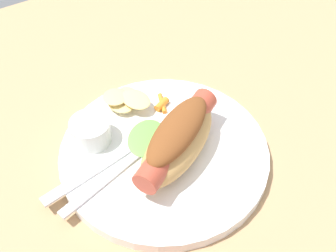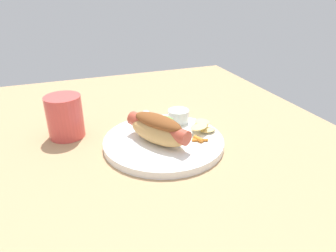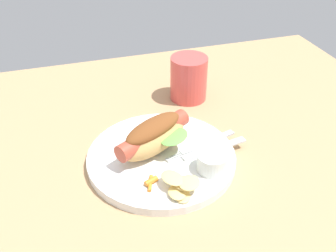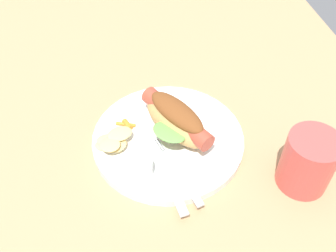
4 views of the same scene
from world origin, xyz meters
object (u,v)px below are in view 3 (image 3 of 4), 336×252
sauce_ramekin (212,162)px  fork (203,146)px  hot_dog (154,136)px  plate (161,158)px  drinking_cup (189,78)px  carrot_garnish (151,182)px  chips_pile (181,185)px  knife (214,149)px

sauce_ramekin → fork: (-0.87, -6.28, -1.37)cm
hot_dog → fork: size_ratio=1.04×
plate → drinking_cup: 23.58cm
plate → hot_dog: bearing=-61.6°
plate → drinking_cup: drinking_cup is taller
carrot_garnish → plate: bearing=-118.8°
sauce_ramekin → fork: bearing=-97.9°
sauce_ramekin → chips_pile: sauce_ramekin is taller
plate → sauce_ramekin: sauce_ramekin is taller
carrot_garnish → sauce_ramekin: bearing=-177.6°
sauce_ramekin → carrot_garnish: (10.82, 0.46, -1.15)cm
plate → fork: (-7.93, 0.12, 1.00)cm
chips_pile → fork: bearing=-127.9°
plate → fork: 7.99cm
drinking_cup → chips_pile: bearing=68.4°
fork → drinking_cup: 20.61cm
sauce_ramekin → carrot_garnish: size_ratio=1.46×
hot_dog → drinking_cup: (-12.96, -18.22, 0.16)cm
knife → drinking_cup: (-2.46, -21.31, 3.18)cm
plate → chips_pile: (-0.42, 9.77, 1.99)cm
plate → fork: size_ratio=1.78×
plate → chips_pile: chips_pile is taller
chips_pile → carrot_garnish: (4.18, -2.91, -0.77)cm
fork → carrot_garnish: 13.50cm
chips_pile → carrot_garnish: size_ratio=2.02×
sauce_ramekin → knife: (-2.59, -4.90, -1.39)cm
knife → carrot_garnish: bearing=12.4°
knife → carrot_garnish: (13.41, 5.36, 0.24)cm
sauce_ramekin → chips_pile: (6.64, 3.37, -0.39)cm
plate → drinking_cup: (-12.10, -19.81, 4.16)cm
plate → drinking_cup: size_ratio=2.68×
sauce_ramekin → fork: size_ratio=0.34×
chips_pile → carrot_garnish: 5.15cm
knife → carrot_garnish: size_ratio=3.70×
knife → chips_pile: (9.22, 8.27, 1.01)cm
chips_pile → drinking_cup: 31.88cm
plate → hot_dog: hot_dog is taller
fork → sauce_ramekin: bearing=66.0°
hot_dog → sauce_ramekin: bearing=105.1°
sauce_ramekin → knife: sauce_ramekin is taller
hot_dog → fork: hot_dog is taller
plate → carrot_garnish: bearing=61.2°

